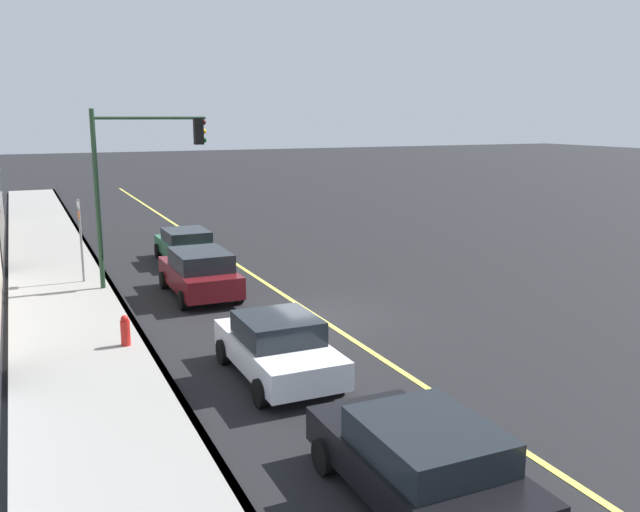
% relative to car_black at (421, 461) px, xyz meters
% --- Properties ---
extents(ground, '(200.00, 200.00, 0.00)m').
position_rel_car_black_xyz_m(ground, '(9.81, -2.61, -0.74)').
color(ground, black).
extents(sidewalk_slab, '(80.00, 3.33, 0.15)m').
position_rel_car_black_xyz_m(sidewalk_slab, '(9.81, 4.08, -0.66)').
color(sidewalk_slab, gray).
rests_on(sidewalk_slab, ground).
extents(curb_edge, '(80.00, 0.16, 0.15)m').
position_rel_car_black_xyz_m(curb_edge, '(9.81, 2.49, -0.66)').
color(curb_edge, slate).
rests_on(curb_edge, ground).
extents(lane_stripe_center, '(80.00, 0.16, 0.01)m').
position_rel_car_black_xyz_m(lane_stripe_center, '(9.81, -2.61, -0.73)').
color(lane_stripe_center, '#D8CC4C').
rests_on(lane_stripe_center, ground).
extents(car_black, '(4.23, 2.09, 1.40)m').
position_rel_car_black_xyz_m(car_black, '(0.00, 0.00, 0.00)').
color(car_black, black).
rests_on(car_black, ground).
extents(car_maroon, '(4.36, 1.99, 1.56)m').
position_rel_car_black_xyz_m(car_maroon, '(13.45, -0.05, 0.07)').
color(car_maroon, '#591116').
rests_on(car_maroon, ground).
extents(car_green, '(3.91, 1.96, 1.35)m').
position_rel_car_black_xyz_m(car_green, '(18.96, -0.89, -0.02)').
color(car_green, '#1E6038').
rests_on(car_green, ground).
extents(car_white, '(4.10, 1.98, 1.45)m').
position_rel_car_black_xyz_m(car_white, '(5.73, 0.13, -0.00)').
color(car_white, silver).
rests_on(car_white, ground).
extents(traffic_light_mast, '(0.28, 3.82, 6.08)m').
position_rel_car_black_xyz_m(traffic_light_mast, '(15.31, 1.43, 3.41)').
color(traffic_light_mast, '#1E3823').
rests_on(traffic_light_mast, ground).
extents(street_sign_post, '(0.60, 0.08, 3.05)m').
position_rel_car_black_xyz_m(street_sign_post, '(16.55, 3.32, 1.05)').
color(street_sign_post, slate).
rests_on(street_sign_post, ground).
extents(fire_hydrant, '(0.24, 0.24, 0.94)m').
position_rel_car_black_xyz_m(fire_hydrant, '(8.98, 3.01, -0.27)').
color(fire_hydrant, red).
rests_on(fire_hydrant, ground).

